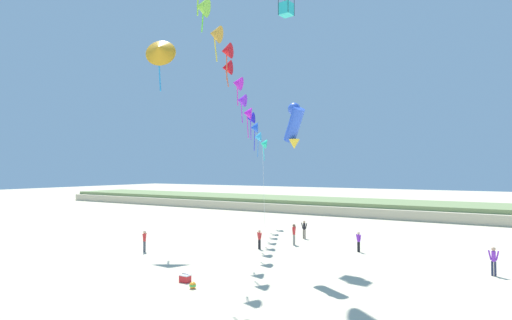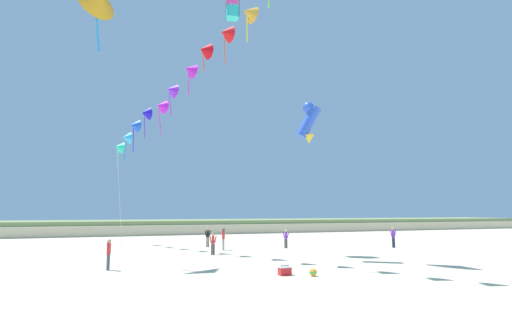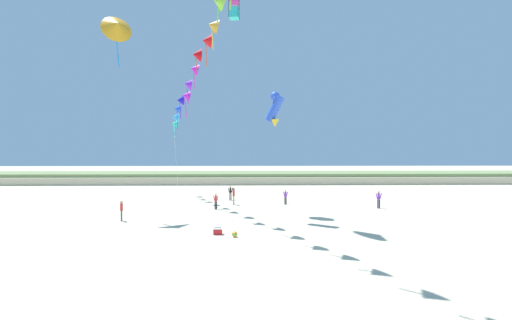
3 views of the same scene
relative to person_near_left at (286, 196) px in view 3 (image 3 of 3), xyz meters
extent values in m
plane|color=beige|center=(-3.91, -16.56, -0.88)|extent=(240.00, 240.00, 0.00)
cube|color=beige|center=(-3.91, 27.27, -0.26)|extent=(120.00, 12.45, 1.25)
cube|color=#7A8E56|center=(-3.91, 27.27, 0.55)|extent=(120.00, 10.58, 0.72)
cylinder|color=black|center=(0.06, -0.03, -0.50)|extent=(0.11, 0.11, 0.77)
cylinder|color=black|center=(-0.06, 0.03, -0.50)|extent=(0.11, 0.11, 0.77)
cylinder|color=purple|center=(0.00, 0.00, 0.16)|extent=(0.20, 0.20, 0.54)
cylinder|color=purple|center=(0.15, -0.08, 0.20)|extent=(0.20, 0.15, 0.52)
cylinder|color=purple|center=(-0.15, 0.08, 0.20)|extent=(0.20, 0.15, 0.52)
sphere|color=beige|center=(0.00, 0.00, 0.54)|extent=(0.21, 0.21, 0.21)
cylinder|color=#726656|center=(-5.96, 3.26, -0.47)|extent=(0.12, 0.12, 0.82)
cylinder|color=#726656|center=(-5.81, 3.29, -0.47)|extent=(0.12, 0.12, 0.82)
cylinder|color=black|center=(-5.88, 3.27, 0.23)|extent=(0.22, 0.22, 0.58)
cylinder|color=black|center=(-6.07, 3.24, 0.27)|extent=(0.20, 0.11, 0.55)
cylinder|color=black|center=(-5.70, 3.30, 0.27)|extent=(0.20, 0.11, 0.55)
sphere|color=tan|center=(-5.88, 3.27, 0.64)|extent=(0.22, 0.22, 0.22)
cylinder|color=gray|center=(-5.39, -0.02, -0.45)|extent=(0.13, 0.13, 0.87)
cylinder|color=gray|center=(-5.38, 0.13, -0.45)|extent=(0.13, 0.13, 0.87)
cylinder|color=red|center=(-5.39, 0.06, 0.30)|extent=(0.23, 0.23, 0.62)
cylinder|color=red|center=(-5.39, -0.14, 0.35)|extent=(0.09, 0.21, 0.59)
cylinder|color=red|center=(-5.38, 0.25, 0.35)|extent=(0.09, 0.21, 0.59)
sphere|color=brown|center=(-5.39, 0.06, 0.73)|extent=(0.24, 0.24, 0.24)
cylinder|color=#282D4C|center=(8.81, -2.71, -0.46)|extent=(0.12, 0.12, 0.85)
cylinder|color=#282D4C|center=(8.66, -2.70, -0.46)|extent=(0.12, 0.12, 0.85)
cylinder|color=purple|center=(8.74, -2.71, 0.27)|extent=(0.22, 0.22, 0.60)
cylinder|color=purple|center=(8.93, -2.72, 0.32)|extent=(0.21, 0.10, 0.57)
cylinder|color=purple|center=(8.54, -2.69, 0.32)|extent=(0.21, 0.10, 0.57)
sphere|color=tan|center=(8.74, -2.71, 0.69)|extent=(0.23, 0.23, 0.23)
cylinder|color=#474C56|center=(-13.93, -8.15, -0.48)|extent=(0.12, 0.12, 0.81)
cylinder|color=#474C56|center=(-13.88, -8.28, -0.48)|extent=(0.12, 0.12, 0.81)
cylinder|color=red|center=(-13.91, -8.22, 0.21)|extent=(0.21, 0.21, 0.57)
cylinder|color=red|center=(-13.96, -8.04, 0.26)|extent=(0.14, 0.21, 0.54)
cylinder|color=red|center=(-13.85, -8.39, 0.26)|extent=(0.14, 0.21, 0.54)
sphere|color=tan|center=(-13.91, -8.22, 0.61)|extent=(0.22, 0.22, 0.22)
cylinder|color=black|center=(-7.03, -2.88, -0.50)|extent=(0.11, 0.11, 0.76)
cylinder|color=black|center=(-6.90, -2.92, -0.50)|extent=(0.11, 0.11, 0.76)
cylinder|color=red|center=(-6.97, -2.90, 0.14)|extent=(0.20, 0.20, 0.54)
cylinder|color=red|center=(-7.13, -2.85, 0.18)|extent=(0.19, 0.12, 0.51)
cylinder|color=red|center=(-6.80, -2.94, 0.18)|extent=(0.19, 0.12, 0.51)
sphere|color=tan|center=(-6.97, -2.90, 0.52)|extent=(0.20, 0.20, 0.20)
cone|color=#27E2AD|center=(-13.32, 8.98, 8.25)|extent=(1.22, 1.35, 1.19)
cylinder|color=#39E5DE|center=(-13.37, 9.12, 7.20)|extent=(0.16, 0.17, 1.65)
cone|color=#35AFEF|center=(-12.76, 6.72, 8.80)|extent=(1.09, 1.29, 1.12)
cylinder|color=#3981E5|center=(-12.82, 6.86, 7.63)|extent=(0.22, 0.19, 1.89)
cone|color=blue|center=(-12.17, 5.01, 9.63)|extent=(1.11, 1.30, 1.11)
cylinder|color=#393EE5|center=(-12.23, 5.15, 8.33)|extent=(0.11, 0.22, 2.16)
cone|color=#1E14D1|center=(-11.42, 3.05, 10.35)|extent=(1.04, 1.27, 1.13)
cylinder|color=#6B39E5|center=(-11.47, 3.19, 9.18)|extent=(0.17, 0.10, 1.89)
cone|color=#CC1DDB|center=(-10.42, 0.86, 10.49)|extent=(1.19, 1.33, 1.16)
cylinder|color=#E539CA|center=(-10.47, 1.00, 9.24)|extent=(0.28, 0.15, 2.05)
cone|color=#8825E8|center=(-9.89, -0.96, 11.34)|extent=(1.10, 1.28, 1.18)
cylinder|color=#B939E5|center=(-9.94, -0.82, 10.25)|extent=(0.26, 0.13, 1.73)
cone|color=#C81ED0|center=(-8.91, -3.13, 12.31)|extent=(1.17, 1.30, 1.22)
cylinder|color=#E539C3|center=(-8.96, -2.99, 11.30)|extent=(0.11, 0.12, 1.59)
cone|color=red|center=(-8.35, -5.40, 13.00)|extent=(1.04, 1.27, 1.11)
cylinder|color=#E55B39|center=(-8.41, -5.26, 12.18)|extent=(0.21, 0.19, 1.21)
cone|color=red|center=(-7.31, -6.97, 13.70)|extent=(0.96, 1.24, 1.11)
cylinder|color=#E55E39|center=(-7.36, -6.82, 12.56)|extent=(0.14, 0.12, 1.85)
cone|color=gold|center=(-6.56, -9.31, 14.09)|extent=(1.17, 1.30, 1.22)
cylinder|color=yellow|center=(-6.61, -9.17, 13.10)|extent=(0.16, 0.26, 1.53)
cone|color=#8EDB3B|center=(-5.97, -11.43, 14.96)|extent=(1.23, 1.34, 1.22)
cylinder|color=#69E539|center=(-6.02, -11.29, 14.13)|extent=(0.16, 0.11, 1.23)
cylinder|color=silver|center=(-13.10, 8.60, 3.59)|extent=(0.78, 0.77, 8.95)
cylinder|color=blue|center=(-1.73, -7.65, 8.09)|extent=(1.83, 1.45, 2.25)
sphere|color=blue|center=(-1.73, -7.65, 9.06)|extent=(0.78, 0.78, 0.78)
cone|color=yellow|center=(-1.73, -7.65, 6.90)|extent=(0.90, 0.90, 0.59)
sphere|color=black|center=(-1.73, -7.65, 9.28)|extent=(0.16, 0.16, 0.16)
cube|color=#28BFC1|center=(-5.26, -1.55, 18.14)|extent=(1.02, 1.02, 0.98)
cylinder|color=black|center=(-5.67, -1.04, 18.89)|extent=(0.04, 0.04, 2.49)
cylinder|color=black|center=(-5.77, -1.95, 18.89)|extent=(0.04, 0.04, 2.49)
cylinder|color=black|center=(-4.86, -2.06, 18.89)|extent=(0.04, 0.04, 2.49)
cylinder|color=black|center=(-4.75, -1.14, 18.89)|extent=(0.04, 0.04, 2.49)
cone|color=orange|center=(-15.16, -5.46, 15.38)|extent=(3.06, 2.75, 2.69)
cone|color=#2D9AE5|center=(-15.16, -5.46, 15.40)|extent=(1.71, 1.56, 1.50)
cylinder|color=#2D9AE5|center=(-15.16, -5.46, 13.43)|extent=(0.44, 0.19, 3.13)
cube|color=red|center=(-5.92, -12.86, -0.70)|extent=(0.56, 0.40, 0.36)
cube|color=white|center=(-5.92, -12.86, -0.49)|extent=(0.58, 0.41, 0.06)
cylinder|color=black|center=(-5.92, -12.86, -0.43)|extent=(0.45, 0.03, 0.03)
sphere|color=orange|center=(-4.78, -13.59, -0.70)|extent=(0.36, 0.36, 0.36)
cylinder|color=green|center=(-4.78, -13.59, -0.70)|extent=(0.36, 0.36, 0.09)
camera|label=1|loc=(8.71, -29.91, 5.30)|focal=28.00mm
camera|label=2|loc=(-14.02, -30.86, 2.18)|focal=28.00mm
camera|label=3|loc=(-3.97, -35.34, 4.51)|focal=24.00mm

